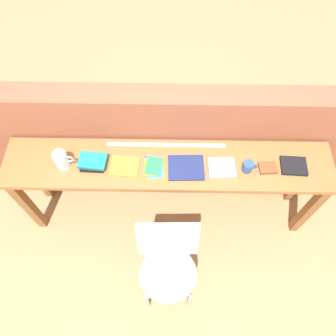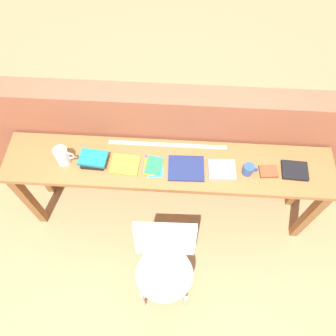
{
  "view_description": "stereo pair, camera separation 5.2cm",
  "coord_description": "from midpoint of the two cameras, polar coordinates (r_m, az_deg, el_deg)",
  "views": [
    {
      "loc": [
        0.02,
        -0.97,
        2.98
      ],
      "look_at": [
        0.0,
        0.25,
        0.9
      ],
      "focal_mm": 35.0,
      "sensor_mm": 36.0,
      "label": 1
    },
    {
      "loc": [
        0.07,
        -0.97,
        2.98
      ],
      "look_at": [
        0.0,
        0.25,
        0.9
      ],
      "focal_mm": 35.0,
      "sensor_mm": 36.0,
      "label": 2
    }
  ],
  "objects": [
    {
      "name": "book_open_centre",
      "position": [
        2.43,
        3.78,
        -0.07
      ],
      "size": [
        0.27,
        0.22,
        0.02
      ],
      "primitive_type": "cube",
      "rotation": [
        0.0,
        0.0,
        0.03
      ],
      "color": "navy",
      "rests_on": "sideboard"
    },
    {
      "name": "ruler_metal_back_edge",
      "position": [
        2.55,
        0.49,
        4.06
      ],
      "size": [
        0.92,
        0.03,
        0.0
      ],
      "primitive_type": "cube",
      "color": "silver",
      "rests_on": "sideboard"
    },
    {
      "name": "sideboard",
      "position": [
        2.58,
        0.64,
        -0.85
      ],
      "size": [
        2.5,
        0.44,
        0.88
      ],
      "color": "#996033",
      "rests_on": "ground"
    },
    {
      "name": "book_repair_rightmost",
      "position": [
        2.59,
        21.73,
        -0.42
      ],
      "size": [
        0.2,
        0.16,
        0.03
      ],
      "primitive_type": "cube",
      "rotation": [
        0.0,
        0.0,
        -0.05
      ],
      "color": "black",
      "rests_on": "sideboard"
    },
    {
      "name": "pitcher_white",
      "position": [
        2.52,
        -17.35,
        2.01
      ],
      "size": [
        0.14,
        0.1,
        0.18
      ],
      "color": "white",
      "rests_on": "sideboard"
    },
    {
      "name": "ground_plane",
      "position": [
        3.14,
        0.2,
        -12.36
      ],
      "size": [
        40.0,
        40.0,
        0.0
      ],
      "primitive_type": "plane",
      "color": "tan"
    },
    {
      "name": "magazine_cycling",
      "position": [
        2.46,
        -6.91,
        0.56
      ],
      "size": [
        0.22,
        0.18,
        0.02
      ],
      "primitive_type": "cube",
      "rotation": [
        0.0,
        0.0,
        -0.07
      ],
      "color": "gold",
      "rests_on": "sideboard"
    },
    {
      "name": "book_grey_hardcover",
      "position": [
        2.45,
        9.97,
        -0.34
      ],
      "size": [
        0.21,
        0.18,
        0.03
      ],
      "primitive_type": "cube",
      "rotation": [
        0.0,
        0.0,
        0.04
      ],
      "color": "#9E9EA3",
      "rests_on": "sideboard"
    },
    {
      "name": "pamphlet_pile_colourful",
      "position": [
        2.44,
        -2.0,
        0.35
      ],
      "size": [
        0.15,
        0.19,
        0.01
      ],
      "color": "#3399D8",
      "rests_on": "sideboard"
    },
    {
      "name": "chair_white_moulded",
      "position": [
        2.53,
        0.01,
        -16.08
      ],
      "size": [
        0.45,
        0.46,
        0.89
      ],
      "color": "white",
      "rests_on": "ground"
    },
    {
      "name": "book_stack_leftmost",
      "position": [
        2.5,
        -12.26,
        1.5
      ],
      "size": [
        0.22,
        0.16,
        0.06
      ],
      "color": "black",
      "rests_on": "sideboard"
    },
    {
      "name": "mug",
      "position": [
        2.46,
        14.42,
        -0.26
      ],
      "size": [
        0.11,
        0.08,
        0.09
      ],
      "color": "#2D4C8C",
      "rests_on": "sideboard"
    },
    {
      "name": "leather_journal_brown",
      "position": [
        2.53,
        17.63,
        -0.59
      ],
      "size": [
        0.14,
        0.11,
        0.02
      ],
      "primitive_type": "cube",
      "rotation": [
        0.0,
        0.0,
        0.08
      ],
      "color": "brown",
      "rests_on": "sideboard"
    },
    {
      "name": "brick_wall_back",
      "position": [
        2.85,
        0.99,
        4.03
      ],
      "size": [
        6.0,
        0.2,
        1.27
      ],
      "primitive_type": "cube",
      "color": "#935138",
      "rests_on": "ground"
    }
  ]
}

